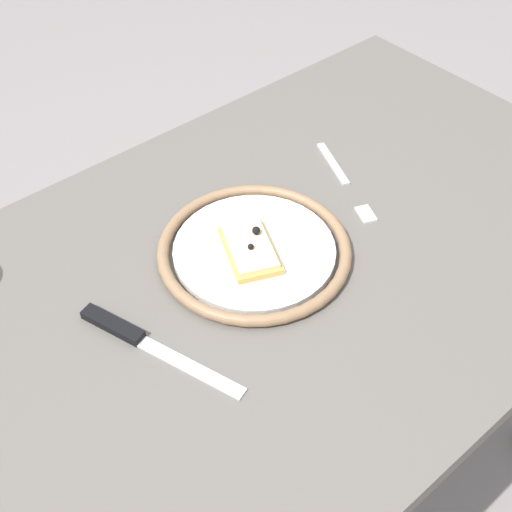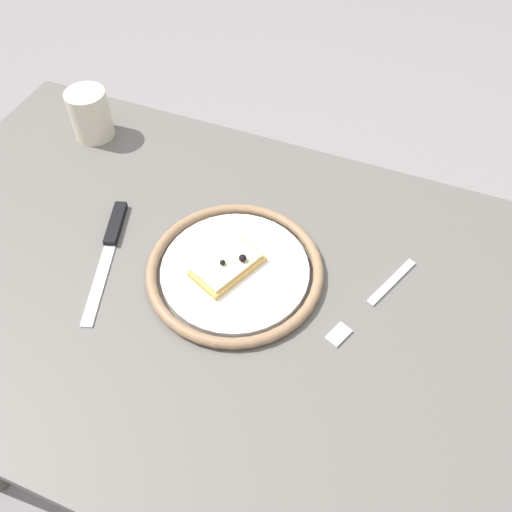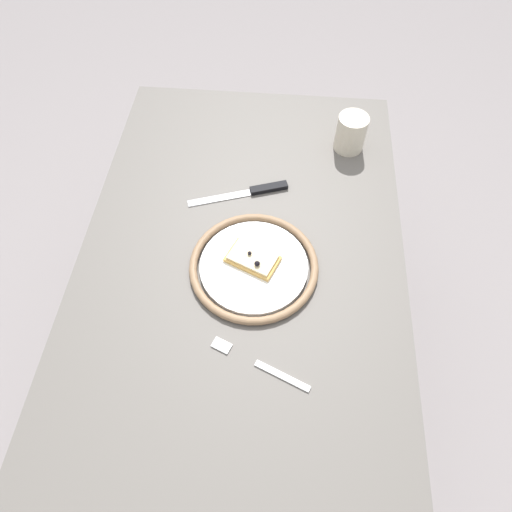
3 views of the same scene
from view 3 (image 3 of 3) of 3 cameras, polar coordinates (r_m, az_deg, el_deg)
name	(u,v)px [view 3 (image 3 of 3)]	position (r m, az deg, el deg)	size (l,w,h in m)	color
ground_plane	(246,379)	(1.61, -1.30, -15.44)	(6.00, 6.00, 0.00)	gray
dining_table	(241,292)	(1.02, -1.99, -4.63)	(1.18, 0.70, 0.73)	#5B5651
plate	(254,266)	(0.94, -0.28, -1.26)	(0.27, 0.27, 0.02)	white
pizza_slice_near	(253,258)	(0.93, -0.44, -0.30)	(0.10, 0.12, 0.03)	tan
knife	(256,191)	(1.07, -0.06, 8.34)	(0.09, 0.23, 0.01)	silver
fork	(259,364)	(0.85, 0.39, -13.66)	(0.09, 0.19, 0.00)	silver
cup	(351,133)	(1.17, 12.02, 15.13)	(0.07, 0.07, 0.09)	beige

